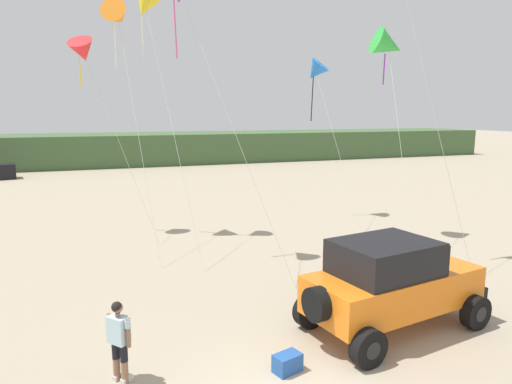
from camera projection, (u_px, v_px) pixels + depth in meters
name	position (u px, v px, depth m)	size (l,w,h in m)	color
dune_ridge	(100.00, 149.00, 47.13)	(90.00, 8.96, 3.08)	#426038
jeep	(392.00, 282.00, 11.10)	(5.00, 3.04, 2.26)	orange
person_watching	(119.00, 337.00, 8.92)	(0.46, 0.50, 1.67)	#8C664C
cooler_box	(287.00, 363.00, 9.38)	(0.56, 0.36, 0.38)	#23519E
kite_orange_streamer	(118.00, 16.00, 18.63)	(1.56, 5.98, 9.78)	orange
kite_green_box	(315.00, 72.00, 22.50)	(1.64, 5.40, 7.93)	blue
kite_purple_stunt	(145.00, 5.00, 18.13)	(1.77, 5.98, 10.12)	yellow
kite_red_delta	(388.00, 45.00, 18.44)	(3.17, 6.05, 8.61)	green
kite_black_sled	(83.00, 51.00, 19.19)	(3.18, 3.99, 8.52)	red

